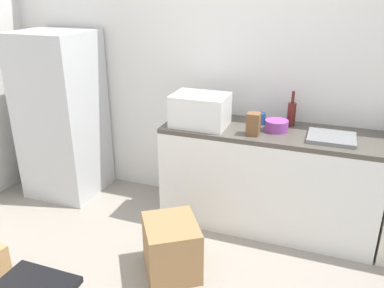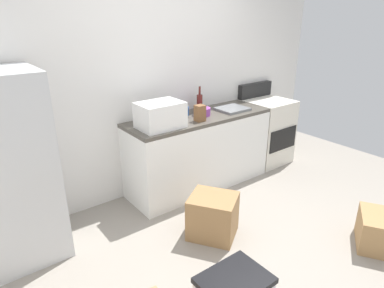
% 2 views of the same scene
% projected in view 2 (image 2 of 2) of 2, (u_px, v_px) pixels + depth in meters
% --- Properties ---
extents(ground_plane, '(6.00, 6.00, 0.00)m').
position_uv_depth(ground_plane, '(253.00, 241.00, 3.17)').
color(ground_plane, gray).
extents(wall_back, '(5.00, 0.10, 2.60)m').
position_uv_depth(wall_back, '(160.00, 80.00, 3.84)').
color(wall_back, silver).
rests_on(wall_back, ground_plane).
extents(kitchen_counter, '(1.80, 0.60, 0.90)m').
position_uv_depth(kitchen_counter, '(199.00, 151.00, 4.06)').
color(kitchen_counter, white).
rests_on(kitchen_counter, ground_plane).
extents(refrigerator, '(0.68, 0.66, 1.63)m').
position_uv_depth(refrigerator, '(8.00, 171.00, 2.73)').
color(refrigerator, silver).
rests_on(refrigerator, ground_plane).
extents(stove_oven, '(0.60, 0.61, 1.10)m').
position_uv_depth(stove_oven, '(266.00, 130.00, 4.75)').
color(stove_oven, silver).
rests_on(stove_oven, ground_plane).
extents(microwave, '(0.46, 0.34, 0.27)m').
position_uv_depth(microwave, '(160.00, 115.00, 3.45)').
color(microwave, white).
rests_on(microwave, kitchen_counter).
extents(sink_basin, '(0.36, 0.32, 0.03)m').
position_uv_depth(sink_basin, '(232.00, 109.00, 4.12)').
color(sink_basin, slate).
rests_on(sink_basin, kitchen_counter).
extents(wine_bottle, '(0.07, 0.07, 0.30)m').
position_uv_depth(wine_bottle, '(200.00, 102.00, 4.06)').
color(wine_bottle, '#591E19').
rests_on(wine_bottle, kitchen_counter).
extents(coffee_mug, '(0.08, 0.08, 0.10)m').
position_uv_depth(coffee_mug, '(186.00, 111.00, 3.91)').
color(coffee_mug, '#2659A5').
rests_on(coffee_mug, kitchen_counter).
extents(knife_block, '(0.10, 0.10, 0.18)m').
position_uv_depth(knife_block, '(200.00, 113.00, 3.68)').
color(knife_block, brown).
rests_on(knife_block, kitchen_counter).
extents(mixing_bowl, '(0.19, 0.19, 0.09)m').
position_uv_depth(mixing_bowl, '(202.00, 112.00, 3.90)').
color(mixing_bowl, purple).
rests_on(mixing_bowl, kitchen_counter).
extents(cardboard_box_medium, '(0.56, 0.55, 0.32)m').
position_uv_depth(cardboard_box_medium, '(381.00, 231.00, 3.05)').
color(cardboard_box_medium, '#A37A4C').
rests_on(cardboard_box_medium, ground_plane).
extents(cardboard_box_small, '(0.55, 0.57, 0.42)m').
position_uv_depth(cardboard_box_small, '(213.00, 216.00, 3.19)').
color(cardboard_box_small, olive).
rests_on(cardboard_box_small, ground_plane).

